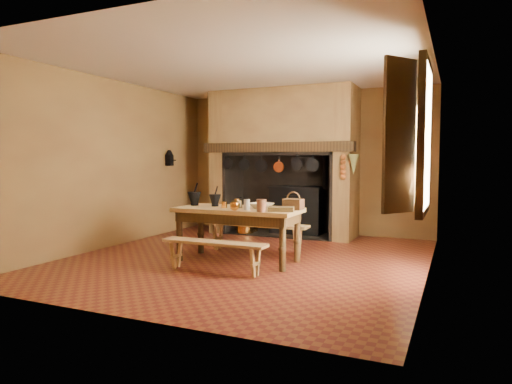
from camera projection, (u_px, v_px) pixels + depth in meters
floor at (247, 259)px, 6.73m from camera, size 5.50×5.50×0.00m
ceiling at (247, 66)px, 6.54m from camera, size 5.50×5.50×0.00m
back_wall at (305, 163)px, 9.14m from camera, size 5.00×0.02×2.80m
wall_left at (112, 163)px, 7.64m from camera, size 0.02×5.50×2.80m
wall_right at (430, 164)px, 5.62m from camera, size 0.02×5.50×2.80m
wall_front at (118, 166)px, 4.13m from camera, size 5.00×0.02×2.80m
chimney_breast at (283, 142)px, 8.83m from camera, size 2.95×0.96×2.80m
iron_range at (298, 209)px, 8.95m from camera, size 1.12×0.55×1.60m
hearth_pans at (246, 228)px, 9.17m from camera, size 0.51×0.62×0.20m
hanging_pans at (272, 165)px, 8.42m from camera, size 1.92×0.29×0.27m
onion_string at (343, 167)px, 7.87m from camera, size 0.12×0.10×0.46m
herb_bunch at (354, 164)px, 7.79m from camera, size 0.20×0.20×0.35m
window at (415, 139)px, 5.30m from camera, size 0.39×1.75×1.76m
wall_coffee_mill at (169, 157)px, 9.02m from camera, size 0.23×0.16×0.31m
work_table at (238, 216)px, 6.50m from camera, size 1.78×0.79×0.77m
bench_front at (214, 249)px, 5.89m from camera, size 1.44×0.25×0.40m
bench_back at (256, 231)px, 7.11m from camera, size 1.67×0.29×0.47m
mortar_large at (195, 198)px, 6.82m from camera, size 0.20×0.20×0.34m
mortar_small at (215, 200)px, 6.70m from camera, size 0.18×0.18×0.30m
coffee_grinder at (237, 204)px, 6.45m from camera, size 0.16×0.13×0.17m
brass_mug_a at (224, 205)px, 6.45m from camera, size 0.09×0.09×0.09m
brass_mug_b at (238, 204)px, 6.61m from camera, size 0.11×0.11×0.10m
mixing_bowl at (262, 206)px, 6.40m from camera, size 0.40×0.40×0.08m
stoneware_crock at (261, 205)px, 6.00m from camera, size 0.18×0.18×0.17m
glass_jar at (247, 205)px, 6.20m from camera, size 0.08×0.08×0.15m
wicker_basket at (293, 204)px, 6.28m from camera, size 0.27×0.20×0.25m
wooden_tray at (281, 209)px, 6.07m from camera, size 0.39×0.32×0.06m
brass_cup at (235, 206)px, 6.16m from camera, size 0.17×0.17×0.10m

